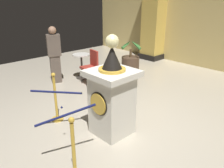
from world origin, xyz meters
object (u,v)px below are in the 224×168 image
at_px(potted_palm_left, 130,62).
at_px(cafe_chair_red, 91,64).
at_px(stanchion_far, 74,160).
at_px(bystander_guest, 54,54).
at_px(pedestal_clock, 112,97).
at_px(cafe_table, 82,63).
at_px(stanchion_near, 56,104).

distance_m(potted_palm_left, cafe_chair_red, 1.73).
bearing_deg(stanchion_far, bystander_guest, 152.55).
relative_size(stanchion_far, potted_palm_left, 0.95).
xyz_separation_m(pedestal_clock, cafe_table, (-2.79, 1.41, -0.25)).
bearing_deg(cafe_chair_red, cafe_table, 172.36).
bearing_deg(bystander_guest, cafe_table, 73.22).
xyz_separation_m(bystander_guest, cafe_chair_red, (0.79, 0.68, -0.27)).
bearing_deg(stanchion_far, cafe_chair_red, 137.49).
distance_m(pedestal_clock, cafe_chair_red, 2.60).
height_order(bystander_guest, cafe_table, bystander_guest).
height_order(pedestal_clock, cafe_table, pedestal_clock).
bearing_deg(potted_palm_left, pedestal_clock, -53.20).
relative_size(pedestal_clock, potted_palm_left, 1.73).
xyz_separation_m(stanchion_near, potted_palm_left, (-1.18, 3.54, -0.06)).
relative_size(bystander_guest, cafe_table, 2.14).
bearing_deg(bystander_guest, cafe_chair_red, 40.67).
distance_m(stanchion_far, cafe_table, 4.21).
bearing_deg(stanchion_far, potted_palm_left, 123.47).
bearing_deg(pedestal_clock, potted_palm_left, 126.80).
xyz_separation_m(pedestal_clock, stanchion_near, (-1.09, -0.50, -0.37)).
relative_size(cafe_table, cafe_chair_red, 0.78).
distance_m(potted_palm_left, cafe_table, 1.72).
bearing_deg(potted_palm_left, stanchion_near, -71.51).
relative_size(pedestal_clock, bystander_guest, 1.12).
xyz_separation_m(stanchion_near, cafe_chair_red, (-1.13, 1.83, 0.22)).
xyz_separation_m(stanchion_near, cafe_table, (-1.70, 1.90, 0.12)).
height_order(pedestal_clock, stanchion_far, pedestal_clock).
relative_size(stanchion_near, bystander_guest, 0.63).
relative_size(pedestal_clock, cafe_table, 2.41).
height_order(stanchion_near, stanchion_far, stanchion_near).
bearing_deg(cafe_chair_red, potted_palm_left, 91.59).
bearing_deg(cafe_table, potted_palm_left, 72.46).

